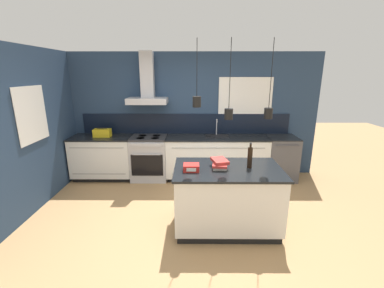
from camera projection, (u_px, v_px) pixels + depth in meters
The scene contains 12 objects.
ground_plane at pixel (183, 221), 3.91m from camera, with size 16.00×16.00×0.00m, color #A87F51.
wall_back at pixel (184, 113), 5.47m from camera, with size 5.60×2.25×2.60m.
wall_left at pixel (37, 128), 4.24m from camera, with size 0.08×3.80×2.60m.
counter_run_left at pixel (103, 157), 5.42m from camera, with size 1.24×0.64×0.91m.
counter_run_sink at pixel (217, 157), 5.41m from camera, with size 2.11×0.64×1.25m.
oven_range at pixel (150, 158), 5.41m from camera, with size 0.74×0.66×0.91m.
dishwasher at pixel (280, 158), 5.40m from camera, with size 0.60×0.65×0.91m.
kitchen_island at pixel (227, 198), 3.67m from camera, with size 1.49×0.93×0.91m.
bottle_on_island at pixel (250, 157), 3.54m from camera, with size 0.07×0.07×0.36m.
book_stack at pixel (220, 163), 3.57m from camera, with size 0.25×0.36×0.12m.
red_supply_box at pixel (191, 167), 3.45m from camera, with size 0.21×0.18×0.09m.
yellow_toolbox at pixel (102, 133), 5.28m from camera, with size 0.34×0.18×0.19m.
Camera 1 is at (0.16, -3.44, 2.19)m, focal length 24.00 mm.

